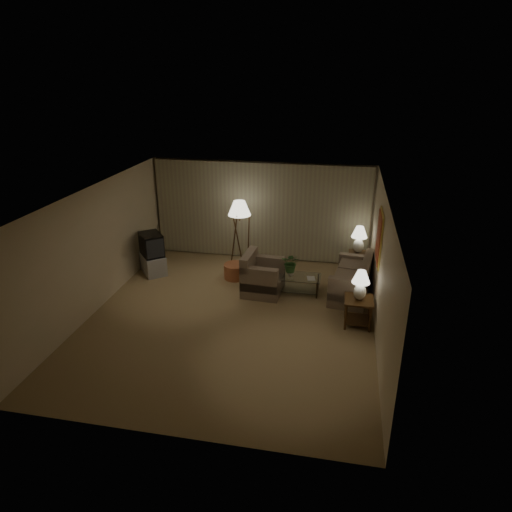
{
  "coord_description": "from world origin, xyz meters",
  "views": [
    {
      "loc": [
        2.17,
        -8.3,
        4.99
      ],
      "look_at": [
        0.42,
        0.6,
        1.22
      ],
      "focal_mm": 32.0,
      "sensor_mm": 36.0,
      "label": 1
    }
  ],
  "objects_px": {
    "armchair": "(263,278)",
    "coffee_table": "(297,281)",
    "tv_cabinet": "(153,264)",
    "side_table_near": "(358,307)",
    "vase": "(291,273)",
    "side_table_far": "(357,260)",
    "crt_tv": "(151,244)",
    "floor_lamp": "(240,233)",
    "ottoman": "(235,271)",
    "table_lamp_near": "(361,283)",
    "sofa": "(351,281)",
    "table_lamp_far": "(359,237)"
  },
  "relations": [
    {
      "from": "armchair",
      "to": "coffee_table",
      "type": "xyz_separation_m",
      "value": [
        0.79,
        0.18,
        -0.11
      ]
    },
    {
      "from": "armchair",
      "to": "tv_cabinet",
      "type": "bearing_deg",
      "value": 83.03
    },
    {
      "from": "side_table_near",
      "to": "vase",
      "type": "height_order",
      "value": "side_table_near"
    },
    {
      "from": "side_table_far",
      "to": "crt_tv",
      "type": "height_order",
      "value": "crt_tv"
    },
    {
      "from": "floor_lamp",
      "to": "ottoman",
      "type": "distance_m",
      "value": 1.06
    },
    {
      "from": "armchair",
      "to": "side_table_near",
      "type": "bearing_deg",
      "value": -112.08
    },
    {
      "from": "side_table_far",
      "to": "crt_tv",
      "type": "xyz_separation_m",
      "value": [
        -5.2,
        -0.95,
        0.4
      ]
    },
    {
      "from": "side_table_far",
      "to": "ottoman",
      "type": "height_order",
      "value": "side_table_far"
    },
    {
      "from": "table_lamp_near",
      "to": "ottoman",
      "type": "bearing_deg",
      "value": 150.17
    },
    {
      "from": "sofa",
      "to": "floor_lamp",
      "type": "relative_size",
      "value": 1.02
    },
    {
      "from": "armchair",
      "to": "floor_lamp",
      "type": "height_order",
      "value": "floor_lamp"
    },
    {
      "from": "side_table_near",
      "to": "tv_cabinet",
      "type": "height_order",
      "value": "side_table_near"
    },
    {
      "from": "side_table_near",
      "to": "ottoman",
      "type": "relative_size",
      "value": 1.06
    },
    {
      "from": "coffee_table",
      "to": "floor_lamp",
      "type": "xyz_separation_m",
      "value": [
        -1.66,
        1.23,
        0.68
      ]
    },
    {
      "from": "table_lamp_near",
      "to": "coffee_table",
      "type": "relative_size",
      "value": 0.57
    },
    {
      "from": "side_table_far",
      "to": "table_lamp_far",
      "type": "distance_m",
      "value": 0.62
    },
    {
      "from": "coffee_table",
      "to": "tv_cabinet",
      "type": "xyz_separation_m",
      "value": [
        -3.79,
        0.4,
        -0.03
      ]
    },
    {
      "from": "tv_cabinet",
      "to": "floor_lamp",
      "type": "xyz_separation_m",
      "value": [
        2.13,
        0.83,
        0.7
      ]
    },
    {
      "from": "side_table_near",
      "to": "crt_tv",
      "type": "relative_size",
      "value": 0.73
    },
    {
      "from": "side_table_far",
      "to": "table_lamp_near",
      "type": "distance_m",
      "value": 2.66
    },
    {
      "from": "coffee_table",
      "to": "ottoman",
      "type": "xyz_separation_m",
      "value": [
        -1.62,
        0.49,
        -0.09
      ]
    },
    {
      "from": "side_table_far",
      "to": "table_lamp_near",
      "type": "bearing_deg",
      "value": -90.0
    },
    {
      "from": "sofa",
      "to": "ottoman",
      "type": "height_order",
      "value": "sofa"
    },
    {
      "from": "side_table_near",
      "to": "vase",
      "type": "bearing_deg",
      "value": 141.21
    },
    {
      "from": "tv_cabinet",
      "to": "floor_lamp",
      "type": "distance_m",
      "value": 2.39
    },
    {
      "from": "sofa",
      "to": "armchair",
      "type": "bearing_deg",
      "value": -74.25
    },
    {
      "from": "vase",
      "to": "armchair",
      "type": "bearing_deg",
      "value": -164.0
    },
    {
      "from": "tv_cabinet",
      "to": "armchair",
      "type": "bearing_deg",
      "value": 39.82
    },
    {
      "from": "side_table_near",
      "to": "coffee_table",
      "type": "relative_size",
      "value": 0.53
    },
    {
      "from": "armchair",
      "to": "side_table_near",
      "type": "relative_size",
      "value": 1.75
    },
    {
      "from": "crt_tv",
      "to": "vase",
      "type": "relative_size",
      "value": 5.79
    },
    {
      "from": "sofa",
      "to": "crt_tv",
      "type": "xyz_separation_m",
      "value": [
        -5.05,
        0.3,
        0.43
      ]
    },
    {
      "from": "coffee_table",
      "to": "vase",
      "type": "bearing_deg",
      "value": -180.0
    },
    {
      "from": "tv_cabinet",
      "to": "sofa",
      "type": "bearing_deg",
      "value": 47.34
    },
    {
      "from": "vase",
      "to": "sofa",
      "type": "bearing_deg",
      "value": 4.07
    },
    {
      "from": "floor_lamp",
      "to": "armchair",
      "type": "bearing_deg",
      "value": -58.08
    },
    {
      "from": "table_lamp_near",
      "to": "coffee_table",
      "type": "xyz_separation_m",
      "value": [
        -1.41,
        1.25,
        -0.7
      ]
    },
    {
      "from": "armchair",
      "to": "table_lamp_near",
      "type": "height_order",
      "value": "table_lamp_near"
    },
    {
      "from": "crt_tv",
      "to": "table_lamp_far",
      "type": "bearing_deg",
      "value": 61.09
    },
    {
      "from": "table_lamp_far",
      "to": "vase",
      "type": "relative_size",
      "value": 4.86
    },
    {
      "from": "floor_lamp",
      "to": "table_lamp_far",
      "type": "bearing_deg",
      "value": 2.33
    },
    {
      "from": "armchair",
      "to": "vase",
      "type": "relative_size",
      "value": 7.33
    },
    {
      "from": "sofa",
      "to": "ottoman",
      "type": "xyz_separation_m",
      "value": [
        -2.88,
        0.39,
        -0.17
      ]
    },
    {
      "from": "sofa",
      "to": "tv_cabinet",
      "type": "distance_m",
      "value": 5.06
    },
    {
      "from": "coffee_table",
      "to": "floor_lamp",
      "type": "bearing_deg",
      "value": 143.61
    },
    {
      "from": "vase",
      "to": "crt_tv",
      "type": "bearing_deg",
      "value": 173.81
    },
    {
      "from": "table_lamp_far",
      "to": "floor_lamp",
      "type": "relative_size",
      "value": 0.38
    },
    {
      "from": "sofa",
      "to": "floor_lamp",
      "type": "xyz_separation_m",
      "value": [
        -2.92,
        1.13,
        0.59
      ]
    },
    {
      "from": "coffee_table",
      "to": "ottoman",
      "type": "distance_m",
      "value": 1.7
    },
    {
      "from": "armchair",
      "to": "tv_cabinet",
      "type": "relative_size",
      "value": 1.12
    }
  ]
}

